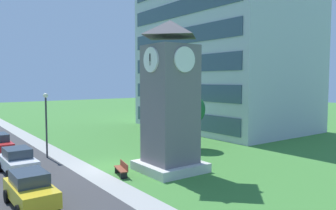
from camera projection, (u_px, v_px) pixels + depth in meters
ground_plane at (109, 167)px, 23.49m from camera, size 160.00×160.00×0.00m
street_asphalt at (18, 183)px, 19.94m from camera, size 120.00×7.20×0.01m
kerb_strip at (88, 171)px, 22.53m from camera, size 120.00×1.60×0.01m
office_building at (223, 53)px, 42.58m from camera, size 20.51×14.16×19.20m
clock_tower at (170, 105)px, 22.27m from camera, size 3.97×3.97×10.11m
park_bench at (122, 169)px, 21.36m from camera, size 1.86×0.89×0.88m
street_lamp at (46, 117)px, 26.19m from camera, size 0.36×0.36×5.14m
tree_near_tower at (189, 110)px, 29.85m from camera, size 2.94×2.94×5.01m
parked_car_white at (18, 161)px, 21.79m from camera, size 4.08×1.96×1.69m
parked_car_yellow at (30, 189)px, 16.17m from camera, size 4.10×1.94×1.69m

